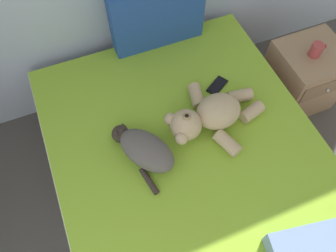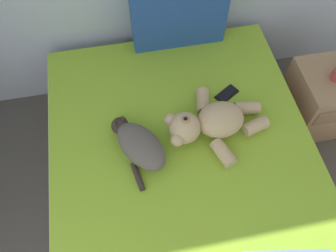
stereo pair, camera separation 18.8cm
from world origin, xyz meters
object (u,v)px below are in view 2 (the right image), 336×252
at_px(cell_phone, 227,94).
at_px(teddy_bear, 210,123).
at_px(cat, 139,144).
at_px(nightstand, 323,99).
at_px(patterned_cushion, 179,15).
at_px(bed, 186,187).

bearing_deg(cell_phone, teddy_bear, -127.58).
xyz_separation_m(cat, nightstand, (1.36, 0.30, -0.36)).
bearing_deg(patterned_cushion, nightstand, -26.29).
bearing_deg(cat, cell_phone, 25.43).
bearing_deg(cell_phone, bed, -127.96).
relative_size(bed, nightstand, 3.99).
relative_size(teddy_bear, nightstand, 1.13).
bearing_deg(teddy_bear, nightstand, 14.88).
xyz_separation_m(patterned_cushion, cat, (-0.38, -0.78, -0.15)).
bearing_deg(bed, patterned_cushion, 81.50).
bearing_deg(nightstand, cat, -167.35).
height_order(patterned_cushion, nightstand, patterned_cushion).
height_order(bed, teddy_bear, teddy_bear).
xyz_separation_m(bed, nightstand, (1.11, 0.47, -0.01)).
relative_size(patterned_cushion, teddy_bear, 1.03).
distance_m(bed, nightstand, 1.21).
height_order(cat, teddy_bear, teddy_bear).
height_order(cat, cell_phone, cat).
height_order(patterned_cushion, cat, patterned_cushion).
bearing_deg(patterned_cushion, bed, -98.50).
height_order(bed, nightstand, bed).
bearing_deg(cat, bed, -34.03).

